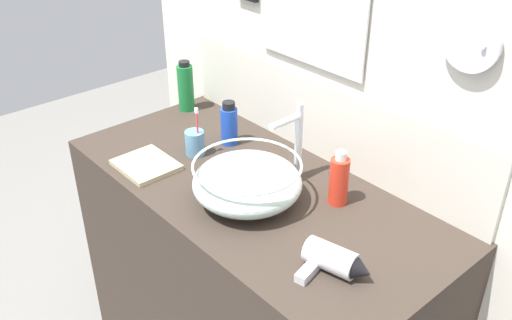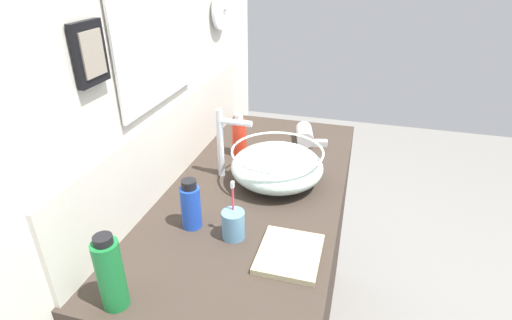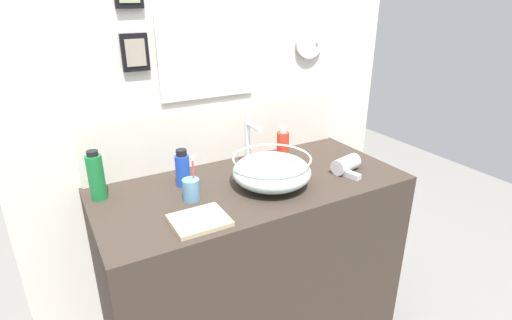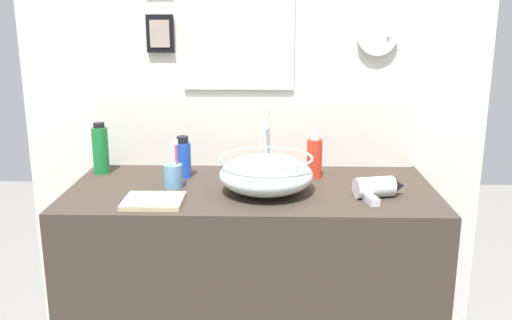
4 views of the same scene
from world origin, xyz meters
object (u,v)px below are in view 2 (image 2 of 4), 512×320
(toothbrush_cup, at_px, (233,224))
(shampoo_bottle, at_px, (191,205))
(glass_bowl_sink, at_px, (277,166))
(hair_drier, at_px, (305,134))
(soap_dispenser, at_px, (110,273))
(lotion_bottle, at_px, (239,137))
(faucet, at_px, (224,139))
(hand_towel, at_px, (289,254))

(toothbrush_cup, relative_size, shampoo_bottle, 1.12)
(glass_bowl_sink, xyz_separation_m, hair_drier, (0.38, -0.04, -0.03))
(toothbrush_cup, xyz_separation_m, soap_dispenser, (-0.31, 0.18, 0.05))
(glass_bowl_sink, relative_size, shampoo_bottle, 2.04)
(lotion_bottle, bearing_deg, hair_drier, -49.69)
(toothbrush_cup, relative_size, soap_dispenser, 0.89)
(glass_bowl_sink, distance_m, faucet, 0.21)
(glass_bowl_sink, distance_m, toothbrush_cup, 0.33)
(hair_drier, relative_size, lotion_bottle, 1.07)
(hair_drier, xyz_separation_m, soap_dispenser, (-1.02, 0.27, 0.06))
(lotion_bottle, bearing_deg, faucet, -178.97)
(toothbrush_cup, height_order, soap_dispenser, soap_dispenser)
(glass_bowl_sink, xyz_separation_m, faucet, (0.00, 0.19, 0.08))
(faucet, height_order, hair_drier, faucet)
(soap_dispenser, bearing_deg, glass_bowl_sink, -20.12)
(soap_dispenser, xyz_separation_m, hand_towel, (0.27, -0.36, -0.09))
(lotion_bottle, bearing_deg, shampoo_bottle, -178.86)
(hair_drier, distance_m, lotion_bottle, 0.31)
(toothbrush_cup, bearing_deg, faucet, 23.37)
(faucet, xyz_separation_m, lotion_bottle, (0.18, 0.00, -0.07))
(hand_towel, bearing_deg, faucet, 40.55)
(lotion_bottle, distance_m, shampoo_bottle, 0.49)
(shampoo_bottle, relative_size, hand_towel, 0.82)
(lotion_bottle, relative_size, shampoo_bottle, 1.09)
(faucet, relative_size, soap_dispenser, 1.29)
(shampoo_bottle, bearing_deg, toothbrush_cup, -96.61)
(glass_bowl_sink, distance_m, lotion_bottle, 0.27)
(glass_bowl_sink, height_order, hair_drier, glass_bowl_sink)
(toothbrush_cup, xyz_separation_m, hand_towel, (-0.04, -0.17, -0.04))
(hand_towel, bearing_deg, glass_bowl_sink, 18.28)
(soap_dispenser, relative_size, hand_towel, 1.03)
(soap_dispenser, distance_m, shampoo_bottle, 0.33)
(lotion_bottle, bearing_deg, soap_dispenser, 177.32)
(lotion_bottle, relative_size, hand_towel, 0.90)
(glass_bowl_sink, bearing_deg, soap_dispenser, 159.88)
(hand_towel, bearing_deg, soap_dispenser, 127.44)
(hair_drier, relative_size, shampoo_bottle, 1.17)
(faucet, height_order, soap_dispenser, faucet)
(lotion_bottle, height_order, shampoo_bottle, lotion_bottle)
(soap_dispenser, bearing_deg, faucet, -3.71)
(faucet, xyz_separation_m, hand_towel, (-0.37, -0.31, -0.14))
(glass_bowl_sink, xyz_separation_m, soap_dispenser, (-0.64, 0.23, 0.03))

